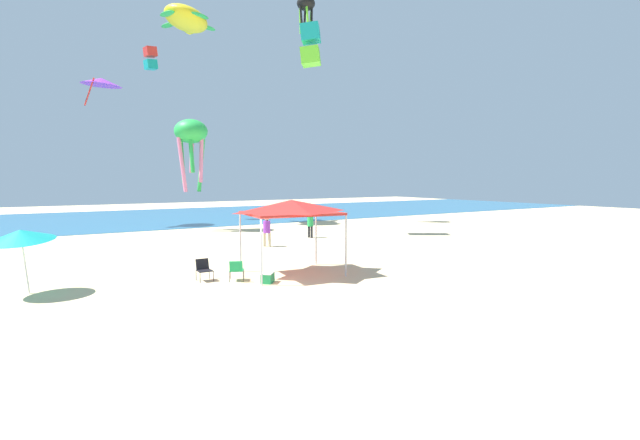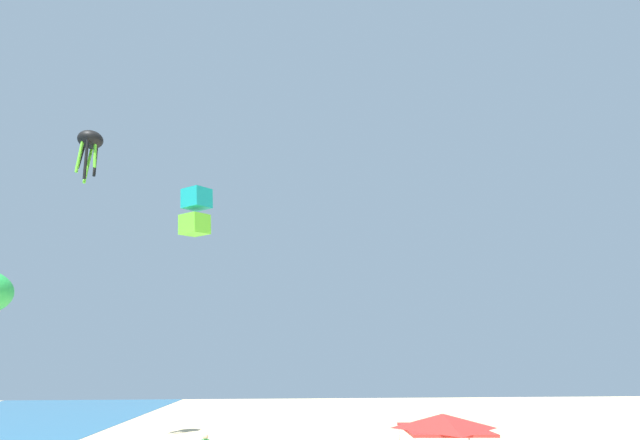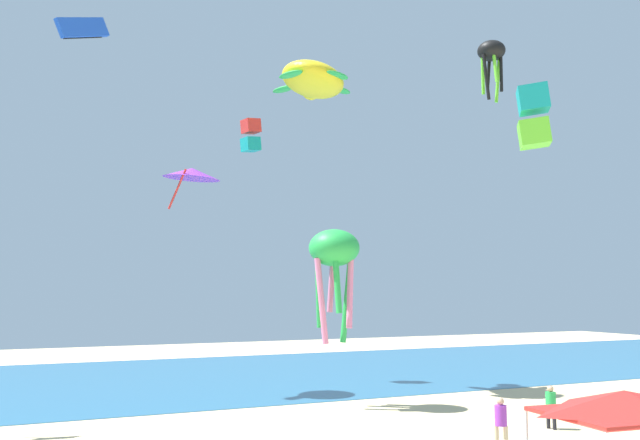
% 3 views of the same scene
% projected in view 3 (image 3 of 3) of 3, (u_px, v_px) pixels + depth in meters
% --- Properties ---
extents(ocean_strip, '(120.00, 24.64, 0.02)m').
position_uv_depth(ocean_strip, '(195.00, 377.00, 43.63)').
color(ocean_strip, '#28668E').
rests_on(ocean_strip, ground).
extents(canopy_tent, '(3.88, 3.25, 3.07)m').
position_uv_depth(canopy_tent, '(625.00, 404.00, 16.48)').
color(canopy_tent, '#B7B7BC').
rests_on(canopy_tent, ground).
extents(person_by_tent, '(0.42, 0.42, 1.75)m').
position_uv_depth(person_by_tent, '(501.00, 419.00, 23.93)').
color(person_by_tent, '#C6B28C').
rests_on(person_by_tent, ground).
extents(person_kite_handler, '(0.40, 0.45, 1.68)m').
position_uv_depth(person_kite_handler, '(551.00, 403.00, 27.43)').
color(person_kite_handler, black).
rests_on(person_kite_handler, ground).
extents(kite_octopus_black, '(1.59, 1.59, 3.53)m').
position_uv_depth(kite_octopus_black, '(491.00, 54.00, 39.85)').
color(kite_octopus_black, black).
extents(kite_box_teal, '(1.83, 1.81, 2.76)m').
position_uv_depth(kite_box_teal, '(534.00, 117.00, 30.32)').
color(kite_box_teal, teal).
extents(kite_turtle_yellow, '(5.71, 5.89, 2.42)m').
position_uv_depth(kite_turtle_yellow, '(313.00, 81.00, 40.23)').
color(kite_turtle_yellow, yellow).
extents(kite_parafoil_blue, '(3.27, 2.53, 2.34)m').
position_uv_depth(kite_parafoil_blue, '(83.00, 28.00, 39.42)').
color(kite_parafoil_blue, blue).
extents(kite_delta_purple, '(4.43, 4.43, 2.50)m').
position_uv_depth(kite_delta_purple, '(192.00, 173.00, 38.09)').
color(kite_delta_purple, purple).
extents(kite_octopus_green, '(2.44, 2.44, 5.42)m').
position_uv_depth(kite_octopus_green, '(334.00, 254.00, 33.28)').
color(kite_octopus_green, green).
extents(kite_box_red, '(1.20, 1.14, 2.10)m').
position_uv_depth(kite_box_red, '(251.00, 135.00, 43.57)').
color(kite_box_red, red).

